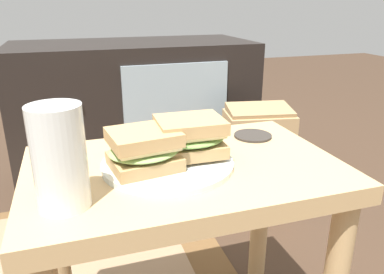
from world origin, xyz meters
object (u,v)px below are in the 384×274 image
object	(u,v)px
paper_bag	(256,159)
plate	(168,164)
coaster	(253,136)
sandwich_back	(190,136)
sandwich_front	(144,149)
beer_glass	(60,160)
tv_cabinet	(136,112)

from	to	relation	value
paper_bag	plate	bearing A→B (deg)	-131.09
coaster	paper_bag	distance (m)	0.57
plate	sandwich_back	world-z (taller)	sandwich_back
sandwich_front	beer_glass	bearing A→B (deg)	-150.60
tv_cabinet	beer_glass	xyz separation A→B (m)	(-0.28, -1.04, 0.24)
plate	sandwich_back	bearing A→B (deg)	14.09
sandwich_front	beer_glass	distance (m)	0.15
tv_cabinet	beer_glass	distance (m)	1.10
plate	beer_glass	xyz separation A→B (m)	(-0.17, -0.08, 0.07)
paper_bag	tv_cabinet	bearing A→B (deg)	131.06
beer_glass	paper_bag	bearing A→B (deg)	44.01
coaster	paper_bag	world-z (taller)	coaster
plate	beer_glass	bearing A→B (deg)	-154.14
sandwich_back	paper_bag	bearing A→B (deg)	51.13
tv_cabinet	sandwich_back	size ratio (longest dim) A/B	7.49
sandwich_front	tv_cabinet	bearing A→B (deg)	81.43
tv_cabinet	plate	bearing A→B (deg)	-96.05
plate	sandwich_front	world-z (taller)	sandwich_front
sandwich_back	beer_glass	distance (m)	0.24
sandwich_back	coaster	size ratio (longest dim) A/B	1.58
plate	sandwich_front	xyz separation A→B (m)	(-0.04, -0.01, 0.04)
sandwich_front	coaster	size ratio (longest dim) A/B	1.65
beer_glass	tv_cabinet	bearing A→B (deg)	75.10
beer_glass	coaster	distance (m)	0.43
sandwich_front	paper_bag	bearing A→B (deg)	46.91
sandwich_front	coaster	distance (m)	0.28
tv_cabinet	coaster	xyz separation A→B (m)	(0.11, -0.86, 0.17)
sandwich_front	coaster	xyz separation A→B (m)	(0.26, 0.10, -0.04)
tv_cabinet	coaster	world-z (taller)	tv_cabinet
plate	sandwich_front	size ratio (longest dim) A/B	1.75
paper_bag	coaster	bearing A→B (deg)	-119.79
sandwich_front	paper_bag	xyz separation A→B (m)	(0.51, 0.54, -0.31)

